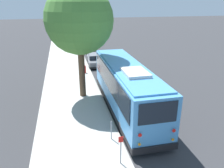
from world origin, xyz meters
TOP-DOWN VIEW (x-y plane):
  - ground_plane at (0.00, 0.00)m, footprint 160.00×160.00m
  - sidewalk_slab at (0.00, 4.37)m, footprint 80.00×4.49m
  - curb_strip at (0.00, 2.05)m, footprint 80.00×0.14m
  - shuttle_bus at (-1.30, 0.73)m, footprint 10.59×2.60m
  - parked_sedan_gray at (10.18, 1.11)m, footprint 4.65×1.92m
  - parked_sedan_white at (17.59, 0.87)m, footprint 4.16×1.76m
  - parked_sedan_tan at (24.58, 1.00)m, footprint 4.39×1.95m
  - parked_sedan_black at (30.33, 0.87)m, footprint 4.62×1.90m
  - street_tree at (1.44, 3.43)m, footprint 4.82×4.82m
  - sign_post_near at (-6.75, 2.53)m, footprint 0.06×0.22m
  - sign_post_far at (-4.82, 2.53)m, footprint 0.06×0.06m
  - fire_hydrant at (6.89, 2.66)m, footprint 0.22×0.22m

SIDE VIEW (x-z plane):
  - ground_plane at x=0.00m, z-range 0.00..0.00m
  - sidewalk_slab at x=0.00m, z-range 0.00..0.15m
  - curb_strip at x=0.00m, z-range 0.00..0.15m
  - fire_hydrant at x=6.89m, z-range 0.15..0.96m
  - parked_sedan_black at x=30.33m, z-range -0.05..1.24m
  - parked_sedan_tan at x=24.58m, z-range -0.05..1.25m
  - parked_sedan_white at x=17.59m, z-range -0.05..1.26m
  - parked_sedan_gray at x=10.18m, z-range -0.05..1.27m
  - sign_post_far at x=-4.82m, z-range 0.15..1.24m
  - sign_post_near at x=-6.75m, z-range 0.17..1.61m
  - shuttle_bus at x=-1.30m, z-range 0.12..3.47m
  - street_tree at x=1.44m, z-range 1.75..10.60m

